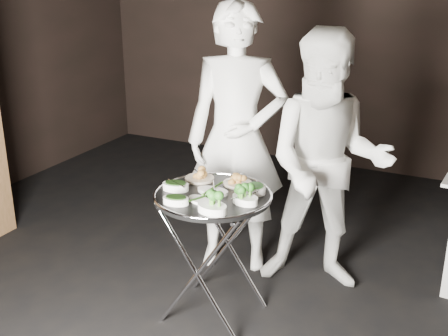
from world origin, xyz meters
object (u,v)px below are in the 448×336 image
at_px(tray_stand, 213,250).
at_px(serving_tray, 213,195).
at_px(waiter_right, 327,164).
at_px(waiter_left, 237,140).

bearing_deg(tray_stand, serving_tray, 180.00).
bearing_deg(waiter_right, waiter_left, 164.44).
relative_size(serving_tray, waiter_left, 0.37).
xyz_separation_m(serving_tray, waiter_left, (-0.16, 0.69, 0.14)).
height_order(waiter_left, waiter_right, waiter_left).
bearing_deg(waiter_left, tray_stand, -95.36).
distance_m(tray_stand, waiter_right, 0.94).
bearing_deg(waiter_left, waiter_right, -19.27).
relative_size(tray_stand, waiter_left, 0.43).
xyz_separation_m(waiter_left, waiter_right, (0.66, -0.01, -0.08)).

